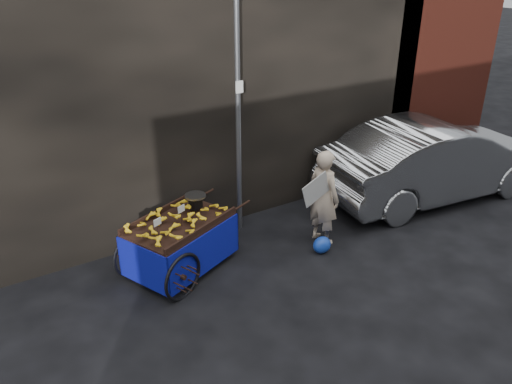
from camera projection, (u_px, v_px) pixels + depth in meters
ground at (268, 270)px, 7.29m from camera, size 80.00×80.00×0.00m
building_wall at (203, 64)px, 8.39m from camera, size 13.50×2.00×5.00m
street_pole at (238, 112)px, 7.57m from camera, size 0.12×0.10×4.00m
banana_cart at (177, 229)px, 7.01m from camera, size 2.20×1.59×1.10m
vendor at (324, 197)px, 7.72m from camera, size 0.81×0.61×1.54m
plastic_bag at (322, 245)px, 7.66m from camera, size 0.30×0.24×0.27m
parked_car at (435, 159)px, 9.25m from camera, size 4.61×2.13×1.46m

